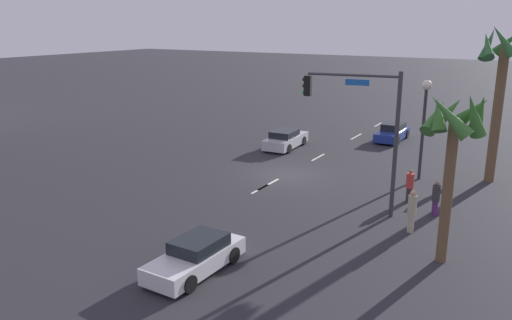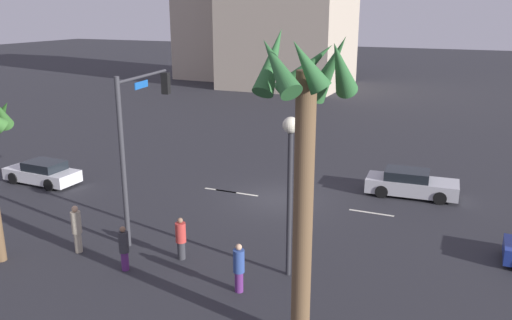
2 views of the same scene
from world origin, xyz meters
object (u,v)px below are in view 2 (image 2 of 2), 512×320
(pedestrian_1, at_px, (77,228))
(pedestrian_2, at_px, (181,238))
(traffic_signal, at_px, (138,128))
(pedestrian_0, at_px, (239,267))
(car_1, at_px, (43,173))
(palm_tree_1, at_px, (304,130))
(streetlamp, at_px, (290,166))
(building_1, at_px, (241,30))
(pedestrian_3, at_px, (124,247))
(car_0, at_px, (411,184))

(pedestrian_1, xyz_separation_m, pedestrian_2, (-4.01, -1.09, -0.15))
(pedestrian_1, bearing_deg, traffic_signal, -114.37)
(pedestrian_0, xyz_separation_m, pedestrian_1, (7.04, -0.21, 0.11))
(car_1, xyz_separation_m, palm_tree_1, (-17.40, 7.84, 5.63))
(streetlamp, bearing_deg, traffic_signal, -9.29)
(palm_tree_1, bearing_deg, pedestrian_1, -11.30)
(palm_tree_1, bearing_deg, building_1, -63.48)
(pedestrian_0, bearing_deg, palm_tree_1, 147.37)
(pedestrian_0, bearing_deg, car_1, -22.54)
(car_1, distance_m, building_1, 46.11)
(car_1, bearing_deg, pedestrian_3, 148.07)
(palm_tree_1, height_order, building_1, building_1)
(car_0, xyz_separation_m, pedestrian_0, (4.00, 12.03, 0.29))
(streetlamp, relative_size, pedestrian_1, 2.98)
(car_0, bearing_deg, traffic_signal, 42.90)
(pedestrian_2, bearing_deg, traffic_signal, -29.82)
(building_1, bearing_deg, car_0, 128.84)
(traffic_signal, bearing_deg, building_1, -69.73)
(streetlamp, distance_m, palm_tree_1, 4.41)
(car_1, height_order, building_1, building_1)
(traffic_signal, distance_m, pedestrian_2, 4.89)
(streetlamp, distance_m, pedestrian_3, 6.73)
(car_0, bearing_deg, pedestrian_0, 71.60)
(traffic_signal, xyz_separation_m, pedestrian_1, (1.22, 2.69, -3.53))
(car_1, distance_m, traffic_signal, 10.21)
(car_0, xyz_separation_m, car_1, (18.68, 5.94, -0.04))
(pedestrian_3, height_order, building_1, building_1)
(pedestrian_1, distance_m, pedestrian_2, 4.16)
(pedestrian_1, bearing_deg, streetlamp, -169.19)
(pedestrian_1, relative_size, building_1, 0.12)
(car_1, height_order, traffic_signal, traffic_signal)
(car_0, distance_m, streetlamp, 11.21)
(pedestrian_3, bearing_deg, palm_tree_1, 168.43)
(pedestrian_3, bearing_deg, streetlamp, -159.92)
(car_0, xyz_separation_m, building_1, (27.57, -38.93, 5.78))
(car_1, relative_size, traffic_signal, 0.63)
(pedestrian_0, height_order, building_1, building_1)
(car_1, height_order, pedestrian_1, pedestrian_1)
(car_0, bearing_deg, streetlamp, 74.29)
(car_0, relative_size, traffic_signal, 0.68)
(car_0, bearing_deg, pedestrian_3, 55.48)
(streetlamp, relative_size, palm_tree_1, 0.65)
(streetlamp, xyz_separation_m, building_1, (24.69, -49.20, 2.34))
(pedestrian_1, relative_size, pedestrian_3, 1.13)
(car_0, distance_m, car_1, 19.60)
(pedestrian_1, height_order, pedestrian_3, pedestrian_1)
(pedestrian_1, distance_m, building_1, 53.65)
(pedestrian_0, bearing_deg, pedestrian_2, -23.21)
(traffic_signal, bearing_deg, car_0, -137.10)
(building_1, bearing_deg, pedestrian_2, 116.00)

